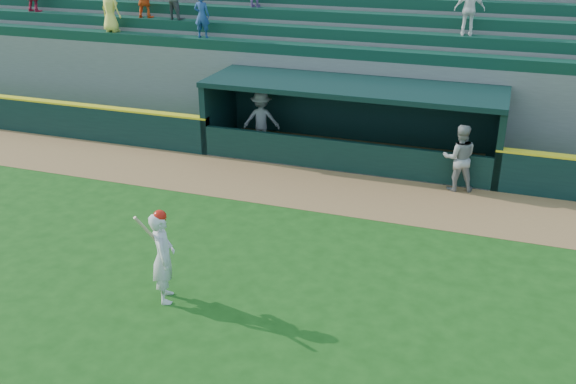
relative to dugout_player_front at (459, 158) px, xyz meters
The scene contains 9 objects.
ground 7.22m from the dugout_player_front, 119.76° to the right, with size 120.00×120.00×0.00m, color #174511.
warning_track 3.91m from the dugout_player_front, 159.77° to the right, with size 40.00×3.00×0.01m, color olive.
field_wall_left 15.81m from the dugout_player_front, behind, with size 15.50×0.30×1.20m, color black.
wall_stripe_left 15.81m from the dugout_player_front, behind, with size 15.50×0.32×0.06m, color yellow.
dugout_player_front is the anchor object (origin of this frame).
dugout_player_inside 6.91m from the dugout_player_front, 165.84° to the left, with size 1.23×0.70×1.90m, color #9C9C97.
dugout 4.00m from the dugout_player_front, 153.16° to the left, with size 9.40×2.80×2.46m.
stands 7.43m from the dugout_player_front, 119.40° to the left, with size 34.50×6.25×6.17m.
batter_at_plate 9.36m from the dugout_player_front, 122.89° to the right, with size 0.75×0.88×2.04m.
Camera 1 is at (4.57, -11.51, 7.34)m, focal length 40.00 mm.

